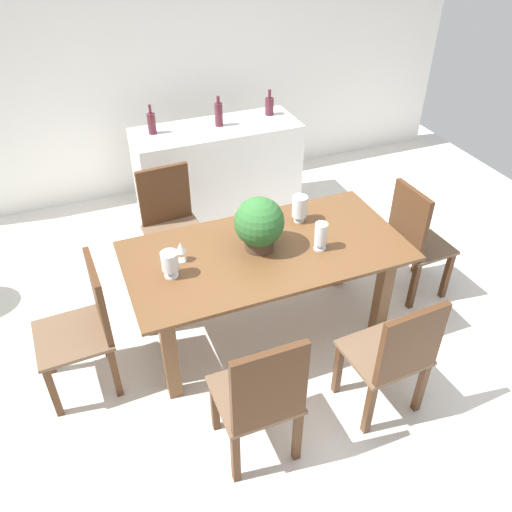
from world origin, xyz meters
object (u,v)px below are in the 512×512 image
object	(u,v)px
chair_near_left	(262,397)
chair_foot_end	(414,238)
wine_bottle_dark	(152,123)
kitchen_counter	(218,172)
chair_near_right	(395,354)
crystal_vase_center_near	(300,207)
wine_glass	(181,248)
crystal_vase_right	(170,262)
chair_head_end	(86,322)
chair_far_left	(171,220)
crystal_vase_left	(321,235)
flower_centerpiece	(259,224)
wine_bottle_green	(219,114)
wine_bottle_clear	(269,106)
dining_table	(266,267)

from	to	relation	value
chair_near_left	chair_foot_end	bearing A→B (deg)	-149.73
chair_foot_end	wine_bottle_dark	size ratio (longest dim) A/B	3.73
kitchen_counter	wine_bottle_dark	xyz separation A→B (m)	(-0.57, 0.08, 0.56)
chair_near_right	crystal_vase_center_near	world-z (taller)	crystal_vase_center_near
wine_bottle_dark	crystal_vase_center_near	bearing A→B (deg)	-66.03
wine_glass	crystal_vase_center_near	bearing A→B (deg)	9.00
chair_near_left	crystal_vase_right	xyz separation A→B (m)	(-0.24, 0.93, 0.33)
chair_head_end	crystal_vase_right	bearing A→B (deg)	83.35
chair_far_left	crystal_vase_right	xyz separation A→B (m)	(-0.23, -1.01, 0.35)
chair_near_right	wine_bottle_dark	size ratio (longest dim) A/B	3.55
crystal_vase_left	kitchen_counter	size ratio (longest dim) A/B	0.13
chair_head_end	crystal_vase_center_near	size ratio (longest dim) A/B	4.67
flower_centerpiece	crystal_vase_right	world-z (taller)	flower_centerpiece
chair_far_left	chair_foot_end	world-z (taller)	chair_foot_end
chair_near_left	flower_centerpiece	distance (m)	1.16
chair_near_left	crystal_vase_left	size ratio (longest dim) A/B	4.98
chair_near_left	wine_bottle_green	bearing A→B (deg)	-104.08
chair_near_left	wine_bottle_dark	distance (m)	2.84
chair_head_end	crystal_vase_left	distance (m)	1.63
chair_near_left	wine_glass	world-z (taller)	chair_near_left
wine_bottle_clear	wine_bottle_green	bearing A→B (deg)	-172.12
flower_centerpiece	wine_bottle_dark	world-z (taller)	wine_bottle_dark
chair_far_left	kitchen_counter	world-z (taller)	chair_far_left
crystal_vase_left	dining_table	bearing A→B (deg)	159.69
wine_bottle_green	chair_far_left	bearing A→B (deg)	-131.66
chair_near_right	wine_bottle_green	size ratio (longest dim) A/B	3.37
chair_near_left	crystal_vase_center_near	size ratio (longest dim) A/B	4.93
dining_table	chair_near_left	bearing A→B (deg)	-113.85
chair_head_end	chair_foot_end	xyz separation A→B (m)	(2.49, -0.01, 0.02)
chair_foot_end	chair_far_left	bearing A→B (deg)	57.61
kitchen_counter	wine_bottle_green	world-z (taller)	wine_bottle_green
chair_near_left	wine_bottle_dark	xyz separation A→B (m)	(0.09, 2.80, 0.47)
chair_near_left	chair_head_end	bearing A→B (deg)	-50.17
crystal_vase_left	wine_bottle_dark	bearing A→B (deg)	109.34
dining_table	crystal_vase_right	bearing A→B (deg)	-176.69
chair_head_end	kitchen_counter	world-z (taller)	chair_head_end
crystal_vase_right	chair_far_left	bearing A→B (deg)	77.12
chair_near_left	flower_centerpiece	xyz separation A→B (m)	(0.39, 1.01, 0.42)
dining_table	crystal_vase_left	size ratio (longest dim) A/B	9.49
kitchen_counter	chair_near_left	bearing A→B (deg)	-103.68
chair_far_left	wine_bottle_dark	xyz separation A→B (m)	(0.09, 0.85, 0.49)
chair_near_left	wine_glass	distance (m)	1.12
crystal_vase_center_near	crystal_vase_left	bearing A→B (deg)	-93.11
wine_bottle_dark	wine_bottle_green	xyz separation A→B (m)	(0.61, -0.06, 0.01)
chair_head_end	chair_foot_end	bearing A→B (deg)	87.47
chair_far_left	chair_near_left	distance (m)	1.95
wine_bottle_dark	wine_glass	bearing A→B (deg)	-97.32
kitchen_counter	wine_bottle_dark	distance (m)	0.81
chair_head_end	chair_near_left	size ratio (longest dim) A/B	0.95
chair_near_left	kitchen_counter	xyz separation A→B (m)	(0.66, 2.72, -0.09)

